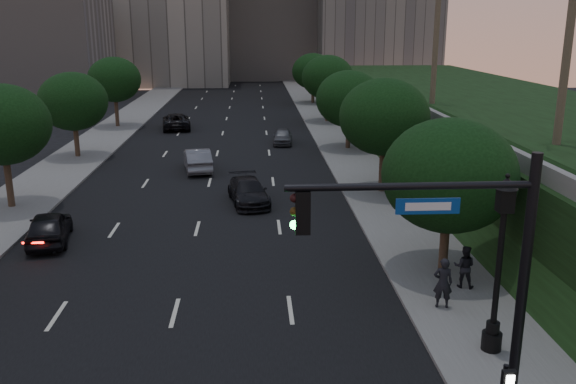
{
  "coord_description": "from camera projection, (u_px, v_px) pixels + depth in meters",
  "views": [
    {
      "loc": [
        2.81,
        -14.33,
        9.62
      ],
      "look_at": [
        4.06,
        7.49,
        3.6
      ],
      "focal_mm": 38.0,
      "sensor_mm": 36.0,
      "label": 1
    }
  ],
  "objects": [
    {
      "name": "office_block_filler",
      "position": [
        33.0,
        45.0,
        80.27
      ],
      "size": [
        18.0,
        16.0,
        14.0
      ],
      "primitive_type": "cube",
      "color": "#99958C",
      "rests_on": "ground"
    },
    {
      "name": "street_lamp",
      "position": [
        498.0,
        273.0,
        17.74
      ],
      "size": [
        0.64,
        0.64,
        5.62
      ],
      "color": "black",
      "rests_on": "ground"
    },
    {
      "name": "sedan_far_left",
      "position": [
        176.0,
        121.0,
        57.81
      ],
      "size": [
        3.23,
        5.74,
        1.51
      ],
      "primitive_type": "imported",
      "rotation": [
        0.0,
        0.0,
        3.28
      ],
      "color": "black",
      "rests_on": "ground"
    },
    {
      "name": "tree_left_c",
      "position": [
        73.0,
        101.0,
        44.34
      ],
      "size": [
        5.0,
        5.0,
        6.34
      ],
      "color": "#38281C",
      "rests_on": "ground"
    },
    {
      "name": "tree_left_d",
      "position": [
        114.0,
        80.0,
        57.72
      ],
      "size": [
        5.0,
        5.0,
        6.71
      ],
      "color": "#38281C",
      "rests_on": "ground"
    },
    {
      "name": "sidewalk_right",
      "position": [
        353.0,
        156.0,
        45.61
      ],
      "size": [
        4.5,
        140.0,
        0.15
      ],
      "primitive_type": "cube",
      "color": "slate",
      "rests_on": "ground"
    },
    {
      "name": "road_surface",
      "position": [
        216.0,
        159.0,
        45.06
      ],
      "size": [
        16.0,
        140.0,
        0.02
      ],
      "primitive_type": "cube",
      "color": "black",
      "rests_on": "ground"
    },
    {
      "name": "pedestrian_b",
      "position": [
        464.0,
        267.0,
        22.56
      ],
      "size": [
        0.96,
        0.87,
        1.62
      ],
      "primitive_type": "imported",
      "rotation": [
        0.0,
        0.0,
        2.75
      ],
      "color": "black",
      "rests_on": "sidewalk_right"
    },
    {
      "name": "parapet_wall",
      "position": [
        405.0,
        102.0,
        42.73
      ],
      "size": [
        0.35,
        90.0,
        0.7
      ],
      "primitive_type": "cube",
      "color": "slate",
      "rests_on": "embankment"
    },
    {
      "name": "tree_right_a",
      "position": [
        449.0,
        175.0,
        23.39
      ],
      "size": [
        5.2,
        5.2,
        6.24
      ],
      "color": "#38281C",
      "rests_on": "ground"
    },
    {
      "name": "traffic_signal_mast",
      "position": [
        475.0,
        298.0,
        13.74
      ],
      "size": [
        5.68,
        0.56,
        7.0
      ],
      "color": "black",
      "rests_on": "ground"
    },
    {
      "name": "sedan_near_right",
      "position": [
        248.0,
        192.0,
        33.75
      ],
      "size": [
        2.66,
        4.94,
        1.36
      ],
      "primitive_type": "imported",
      "rotation": [
        0.0,
        0.0,
        0.17
      ],
      "color": "black",
      "rests_on": "ground"
    },
    {
      "name": "tree_right_d",
      "position": [
        328.0,
        77.0,
        60.8
      ],
      "size": [
        5.2,
        5.2,
        6.74
      ],
      "color": "#38281C",
      "rests_on": "ground"
    },
    {
      "name": "pedestrian_c",
      "position": [
        408.0,
        192.0,
        32.5
      ],
      "size": [
        1.08,
        0.64,
        1.73
      ],
      "primitive_type": "imported",
      "rotation": [
        0.0,
        0.0,
        2.91
      ],
      "color": "black",
      "rests_on": "sidewalk_right"
    },
    {
      "name": "sedan_mid_left",
      "position": [
        198.0,
        160.0,
        41.25
      ],
      "size": [
        2.43,
        4.91,
        1.55
      ],
      "primitive_type": "imported",
      "rotation": [
        0.0,
        0.0,
        3.31
      ],
      "color": "slate",
      "rests_on": "ground"
    },
    {
      "name": "sidewalk_left",
      "position": [
        75.0,
        160.0,
        44.48
      ],
      "size": [
        4.5,
        140.0,
        0.15
      ],
      "primitive_type": "cube",
      "color": "slate",
      "rests_on": "ground"
    },
    {
      "name": "tree_right_b",
      "position": [
        384.0,
        117.0,
        34.81
      ],
      "size": [
        5.2,
        5.2,
        6.74
      ],
      "color": "#38281C",
      "rests_on": "ground"
    },
    {
      "name": "sedan_near_left",
      "position": [
        49.0,
        227.0,
        27.65
      ],
      "size": [
        2.48,
        4.57,
        1.47
      ],
      "primitive_type": "imported",
      "rotation": [
        0.0,
        0.0,
        3.32
      ],
      "color": "black",
      "rests_on": "ground"
    },
    {
      "name": "tree_right_c",
      "position": [
        349.0,
        99.0,
        47.46
      ],
      "size": [
        5.2,
        5.2,
        6.24
      ],
      "color": "#38281C",
      "rests_on": "ground"
    },
    {
      "name": "embankment",
      "position": [
        520.0,
        134.0,
        43.83
      ],
      "size": [
        18.0,
        90.0,
        4.0
      ],
      "primitive_type": "cube",
      "color": "black",
      "rests_on": "ground"
    },
    {
      "name": "sedan_far_right",
      "position": [
        283.0,
        136.0,
        50.59
      ],
      "size": [
        1.77,
        3.89,
        1.3
      ],
      "primitive_type": "imported",
      "rotation": [
        0.0,
        0.0,
        -0.06
      ],
      "color": "#4F5156",
      "rests_on": "ground"
    },
    {
      "name": "tree_right_e",
      "position": [
        313.0,
        71.0,
        75.37
      ],
      "size": [
        5.2,
        5.2,
        6.24
      ],
      "color": "#38281C",
      "rests_on": "ground"
    },
    {
      "name": "office_block_mid",
      "position": [
        269.0,
        5.0,
        111.24
      ],
      "size": [
        22.0,
        18.0,
        26.0
      ],
      "primitive_type": "cube",
      "color": "#99958C",
      "rests_on": "ground"
    },
    {
      "name": "tree_left_b",
      "position": [
        2.0,
        125.0,
        31.73
      ],
      "size": [
        5.0,
        5.0,
        6.71
      ],
      "color": "#38281C",
      "rests_on": "ground"
    },
    {
      "name": "pedestrian_a",
      "position": [
        443.0,
        283.0,
        20.92
      ],
      "size": [
        0.72,
        0.54,
        1.8
      ],
      "primitive_type": "imported",
      "rotation": [
        0.0,
        0.0,
        2.97
      ],
      "color": "black",
      "rests_on": "sidewalk_right"
    }
  ]
}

